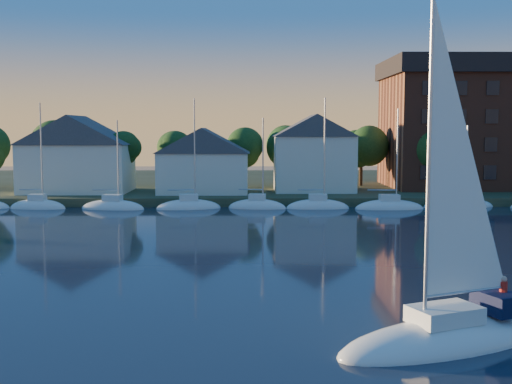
{
  "coord_description": "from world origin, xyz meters",
  "views": [
    {
      "loc": [
        -0.22,
        -23.17,
        9.01
      ],
      "look_at": [
        0.22,
        22.0,
        4.52
      ],
      "focal_mm": 45.0,
      "sensor_mm": 36.0,
      "label": 1
    }
  ],
  "objects_px": {
    "clubhouse_east": "(314,152)",
    "hero_sailboat": "(447,329)",
    "clubhouse_centre": "(204,160)",
    "clubhouse_west": "(77,153)",
    "condo_block": "(499,123)"
  },
  "relations": [
    {
      "from": "hero_sailboat",
      "to": "clubhouse_centre",
      "type": "bearing_deg",
      "value": -98.19
    },
    {
      "from": "clubhouse_east",
      "to": "condo_block",
      "type": "xyz_separation_m",
      "value": [
        26.0,
        5.95,
        3.79
      ]
    },
    {
      "from": "condo_block",
      "to": "hero_sailboat",
      "type": "bearing_deg",
      "value": -112.69
    },
    {
      "from": "clubhouse_centre",
      "to": "hero_sailboat",
      "type": "relative_size",
      "value": 0.74
    },
    {
      "from": "clubhouse_east",
      "to": "hero_sailboat",
      "type": "xyz_separation_m",
      "value": [
        0.03,
        -56.17,
        -5.36
      ]
    },
    {
      "from": "clubhouse_east",
      "to": "hero_sailboat",
      "type": "bearing_deg",
      "value": -89.97
    },
    {
      "from": "hero_sailboat",
      "to": "clubhouse_west",
      "type": "bearing_deg",
      "value": -84.15
    },
    {
      "from": "clubhouse_east",
      "to": "hero_sailboat",
      "type": "distance_m",
      "value": 56.42
    },
    {
      "from": "clubhouse_east",
      "to": "condo_block",
      "type": "bearing_deg",
      "value": 12.89
    },
    {
      "from": "condo_block",
      "to": "clubhouse_centre",
      "type": "bearing_deg",
      "value": -168.76
    },
    {
      "from": "clubhouse_west",
      "to": "condo_block",
      "type": "distance_m",
      "value": 56.56
    },
    {
      "from": "condo_block",
      "to": "hero_sailboat",
      "type": "height_order",
      "value": "condo_block"
    },
    {
      "from": "clubhouse_west",
      "to": "hero_sailboat",
      "type": "bearing_deg",
      "value": -61.44
    },
    {
      "from": "clubhouse_centre",
      "to": "clubhouse_west",
      "type": "bearing_deg",
      "value": 176.42
    },
    {
      "from": "clubhouse_east",
      "to": "condo_block",
      "type": "distance_m",
      "value": 26.94
    }
  ]
}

